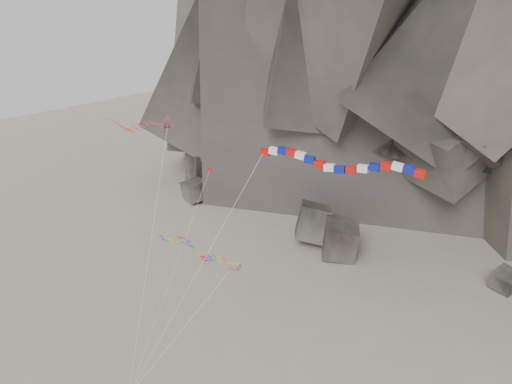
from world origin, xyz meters
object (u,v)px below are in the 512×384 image
Objects in this scene: delta_kite at (133,124)px; parafoil_kite at (192,247)px; pennant_kite at (189,226)px; banner_kite at (335,163)px.

parafoil_kite is (7.16, 0.43, -12.12)m from delta_kite.
parafoil_kite is at bearing 26.15° from delta_kite.
delta_kite is 12.67m from pennant_kite.
banner_kite is 1.83× the size of parafoil_kite.
pennant_kite is (2.43, -2.52, 4.10)m from parafoil_kite.
delta_kite reaches higher than parafoil_kite.
parafoil_kite is at bearing 170.35° from banner_kite.
pennant_kite is at bearing 10.42° from delta_kite.
parafoil_kite is 5.39m from pennant_kite.
banner_kite reaches higher than pennant_kite.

